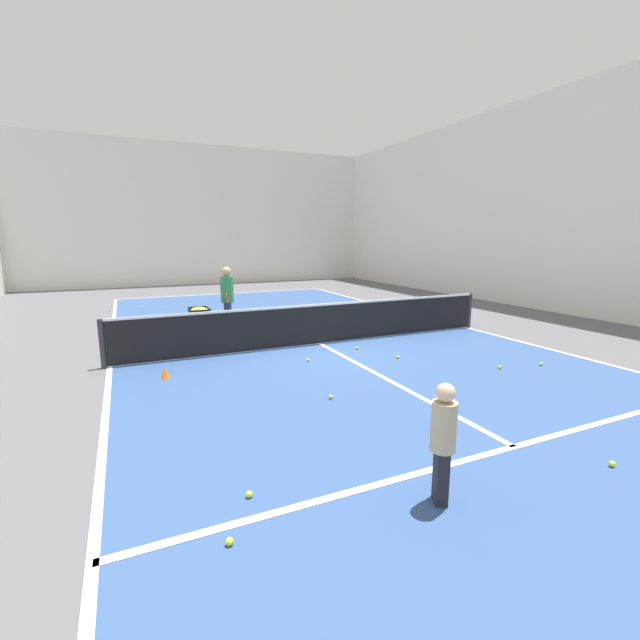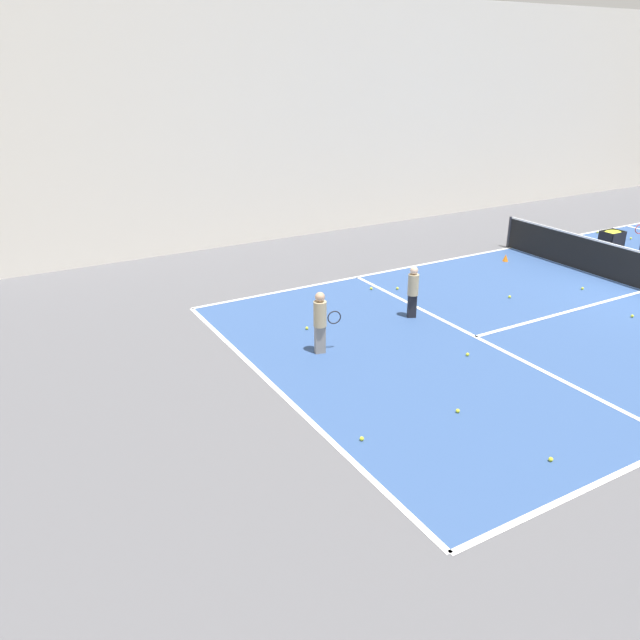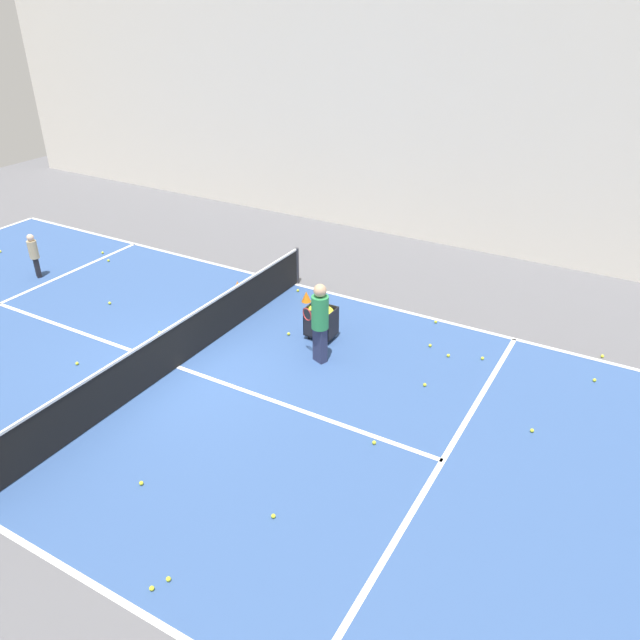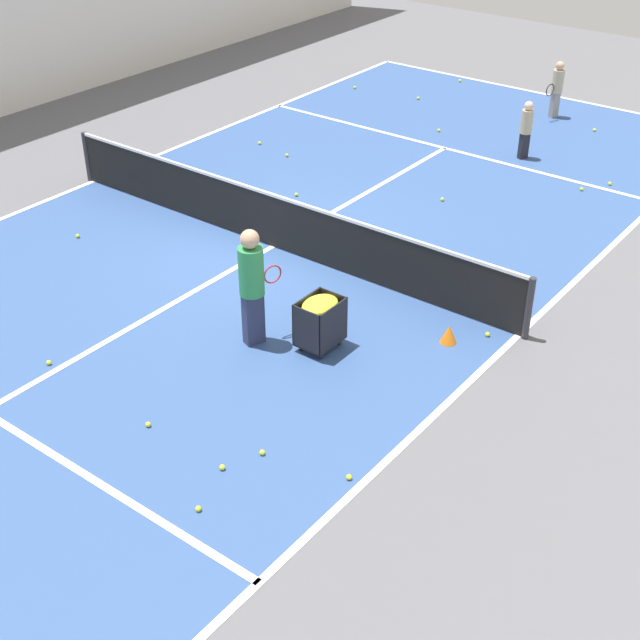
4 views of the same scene
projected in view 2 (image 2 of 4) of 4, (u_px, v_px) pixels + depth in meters
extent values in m
cube|color=white|center=(278.00, 390.00, 11.11)|extent=(9.22, 0.10, 0.00)
cube|color=white|center=(510.00, 248.00, 19.62)|extent=(0.10, 20.89, 0.00)
cube|color=white|center=(475.00, 337.00, 13.28)|extent=(9.22, 0.10, 0.00)
cube|color=silver|center=(423.00, 115.00, 21.98)|extent=(0.15, 30.47, 7.41)
cylinder|color=#2D2D33|center=(509.00, 232.00, 19.52)|extent=(0.10, 0.10, 0.99)
cube|color=gray|center=(320.00, 339.00, 12.46)|extent=(0.17, 0.23, 0.58)
cylinder|color=tan|center=(320.00, 314.00, 12.25)|extent=(0.31, 0.31, 0.52)
sphere|color=tan|center=(320.00, 297.00, 12.11)|extent=(0.19, 0.19, 0.19)
torus|color=black|center=(334.00, 317.00, 12.42)|extent=(0.09, 0.28, 0.28)
torus|color=#B22D2D|center=(640.00, 229.00, 17.93)|extent=(0.12, 0.27, 0.28)
cube|color=black|center=(412.00, 306.00, 14.21)|extent=(0.19, 0.23, 0.55)
cylinder|color=tan|center=(413.00, 285.00, 14.01)|extent=(0.32, 0.32, 0.49)
sphere|color=beige|center=(414.00, 271.00, 13.89)|extent=(0.18, 0.18, 0.18)
cube|color=black|center=(609.00, 252.00, 18.82)|extent=(0.49, 0.63, 0.02)
cube|color=black|center=(604.00, 243.00, 18.56)|extent=(0.49, 0.02, 0.65)
cube|color=black|center=(618.00, 240.00, 18.84)|extent=(0.49, 0.02, 0.65)
cube|color=black|center=(604.00, 240.00, 18.88)|extent=(0.02, 0.63, 0.65)
cube|color=black|center=(618.00, 243.00, 18.51)|extent=(0.02, 0.63, 0.65)
ellipsoid|color=yellow|center=(613.00, 233.00, 18.60)|extent=(0.45, 0.59, 0.16)
cylinder|color=black|center=(599.00, 253.00, 18.88)|extent=(0.05, 0.05, 0.11)
cylinder|color=black|center=(609.00, 256.00, 18.60)|extent=(0.05, 0.05, 0.11)
cylinder|color=black|center=(609.00, 251.00, 19.08)|extent=(0.05, 0.05, 0.11)
cylinder|color=black|center=(619.00, 254.00, 18.81)|extent=(0.05, 0.05, 0.11)
cone|color=orange|center=(506.00, 258.00, 18.29)|extent=(0.17, 0.17, 0.21)
cone|color=orange|center=(545.00, 246.00, 19.35)|extent=(0.24, 0.24, 0.28)
sphere|color=yellow|center=(597.00, 232.00, 21.30)|extent=(0.07, 0.07, 0.07)
sphere|color=yellow|center=(362.00, 439.00, 9.64)|extent=(0.07, 0.07, 0.07)
sphere|color=yellow|center=(601.00, 260.00, 18.32)|extent=(0.07, 0.07, 0.07)
sphere|color=yellow|center=(631.00, 238.00, 20.57)|extent=(0.07, 0.07, 0.07)
sphere|color=yellow|center=(397.00, 288.00, 16.03)|extent=(0.07, 0.07, 0.07)
sphere|color=yellow|center=(551.00, 459.00, 9.14)|extent=(0.07, 0.07, 0.07)
sphere|color=yellow|center=(468.00, 354.00, 12.41)|extent=(0.07, 0.07, 0.07)
sphere|color=yellow|center=(525.00, 248.00, 19.47)|extent=(0.07, 0.07, 0.07)
sphere|color=yellow|center=(582.00, 288.00, 16.02)|extent=(0.07, 0.07, 0.07)
sphere|color=yellow|center=(510.00, 297.00, 15.45)|extent=(0.07, 0.07, 0.07)
sphere|color=yellow|center=(632.00, 316.00, 14.28)|extent=(0.07, 0.07, 0.07)
sphere|color=yellow|center=(458.00, 411.00, 10.40)|extent=(0.07, 0.07, 0.07)
sphere|color=yellow|center=(307.00, 328.00, 13.64)|extent=(0.07, 0.07, 0.07)
sphere|color=yellow|center=(371.00, 288.00, 16.02)|extent=(0.07, 0.07, 0.07)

